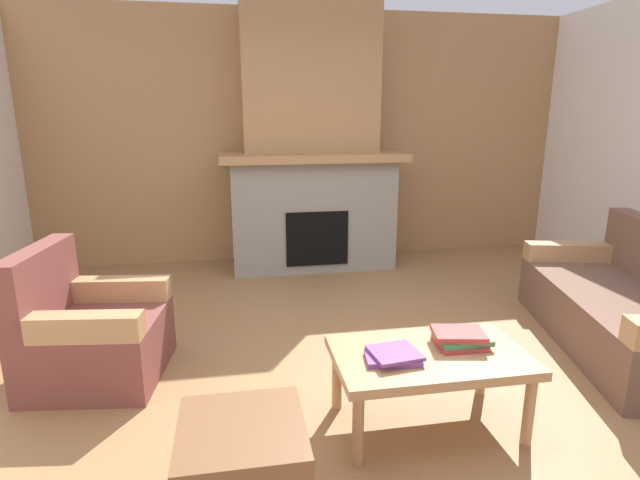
# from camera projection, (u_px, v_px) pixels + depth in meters

# --- Properties ---
(ground) EXTENTS (9.00, 9.00, 0.00)m
(ground) POSITION_uv_depth(u_px,v_px,m) (379.00, 387.00, 3.06)
(ground) COLOR olive
(wall_back_wood_panel) EXTENTS (6.00, 0.12, 2.70)m
(wall_back_wood_panel) POSITION_uv_depth(u_px,v_px,m) (306.00, 138.00, 5.58)
(wall_back_wood_panel) COLOR #A87A4C
(wall_back_wood_panel) RESTS_ON ground
(fireplace) EXTENTS (1.90, 0.82, 2.70)m
(fireplace) POSITION_uv_depth(u_px,v_px,m) (311.00, 158.00, 5.27)
(fireplace) COLOR gray
(fireplace) RESTS_ON ground
(couch) EXTENTS (1.24, 1.95, 0.85)m
(couch) POSITION_uv_depth(u_px,v_px,m) (631.00, 309.00, 3.52)
(couch) COLOR brown
(couch) RESTS_ON ground
(armchair) EXTENTS (0.85, 0.85, 0.85)m
(armchair) POSITION_uv_depth(u_px,v_px,m) (90.00, 333.00, 3.12)
(armchair) COLOR brown
(armchair) RESTS_ON ground
(coffee_table) EXTENTS (1.00, 0.60, 0.43)m
(coffee_table) POSITION_uv_depth(u_px,v_px,m) (429.00, 362.00, 2.60)
(coffee_table) COLOR tan
(coffee_table) RESTS_ON ground
(ottoman) EXTENTS (0.52, 0.52, 0.40)m
(ottoman) POSITION_uv_depth(u_px,v_px,m) (243.00, 467.00, 2.08)
(ottoman) COLOR brown
(ottoman) RESTS_ON ground
(book_stack_near_edge) EXTENTS (0.29, 0.25, 0.05)m
(book_stack_near_edge) POSITION_uv_depth(u_px,v_px,m) (394.00, 356.00, 2.49)
(book_stack_near_edge) COLOR #7A3D84
(book_stack_near_edge) RESTS_ON coffee_table
(book_stack_center) EXTENTS (0.31, 0.24, 0.08)m
(book_stack_center) POSITION_uv_depth(u_px,v_px,m) (460.00, 338.00, 2.64)
(book_stack_center) COLOR #B23833
(book_stack_center) RESTS_ON coffee_table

